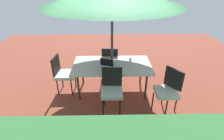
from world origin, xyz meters
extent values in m
cube|color=brown|center=(0.00, 0.00, -0.01)|extent=(10.00, 10.00, 0.02)
cube|color=white|center=(0.00, 0.00, 0.75)|extent=(1.91, 1.05, 0.04)
cylinder|color=#333333|center=(-0.81, -0.38, 0.36)|extent=(0.05, 0.05, 0.73)
cylinder|color=#333333|center=(0.81, -0.38, 0.36)|extent=(0.05, 0.05, 0.73)
cylinder|color=#333333|center=(-0.81, 0.38, 0.36)|extent=(0.05, 0.05, 0.73)
cylinder|color=#333333|center=(0.81, 0.38, 0.36)|extent=(0.05, 0.05, 0.73)
cylinder|color=#4C4C4C|center=(0.00, 0.00, 1.22)|extent=(0.06, 0.06, 2.43)
cylinder|color=black|center=(0.00, 0.00, 0.03)|extent=(0.44, 0.44, 0.06)
cube|color=silver|center=(1.18, -0.01, 0.49)|extent=(0.46, 0.46, 0.08)
cube|color=black|center=(1.39, -0.03, 0.76)|extent=(0.08, 0.44, 0.45)
cylinder|color=black|center=(1.02, 0.19, 0.23)|extent=(0.03, 0.03, 0.45)
cylinder|color=black|center=(0.98, -0.17, 0.23)|extent=(0.03, 0.03, 0.45)
cylinder|color=black|center=(1.37, 0.15, 0.23)|extent=(0.03, 0.03, 0.45)
cylinder|color=black|center=(1.34, -0.20, 0.23)|extent=(0.03, 0.03, 0.45)
cube|color=silver|center=(-1.15, 0.80, 0.49)|extent=(0.46, 0.46, 0.08)
cube|color=black|center=(-1.31, 0.67, 0.76)|extent=(0.30, 0.37, 0.45)
cylinder|color=black|center=(-0.90, 0.76, 0.23)|extent=(0.03, 0.03, 0.45)
cylinder|color=black|center=(-1.11, 1.05, 0.23)|extent=(0.03, 0.03, 0.45)
cylinder|color=black|center=(-1.18, 0.54, 0.23)|extent=(0.03, 0.03, 0.45)
cylinder|color=black|center=(-1.40, 0.83, 0.23)|extent=(0.03, 0.03, 0.45)
cube|color=silver|center=(0.03, -0.72, 0.49)|extent=(0.46, 0.46, 0.08)
cube|color=black|center=(0.05, -0.52, 0.76)|extent=(0.44, 0.08, 0.45)
cylinder|color=black|center=(-0.16, -0.89, 0.23)|extent=(0.03, 0.03, 0.45)
cylinder|color=black|center=(0.20, -0.92, 0.23)|extent=(0.03, 0.03, 0.45)
cylinder|color=black|center=(-0.13, -0.53, 0.23)|extent=(0.03, 0.03, 0.45)
cylinder|color=black|center=(0.23, -0.56, 0.23)|extent=(0.03, 0.03, 0.45)
cube|color=silver|center=(0.02, 0.78, 0.49)|extent=(0.46, 0.46, 0.08)
cube|color=black|center=(0.01, 0.57, 0.76)|extent=(0.44, 0.06, 0.45)
cylinder|color=black|center=(0.21, 0.95, 0.23)|extent=(0.03, 0.03, 0.45)
cylinder|color=black|center=(-0.15, 0.97, 0.23)|extent=(0.03, 0.03, 0.45)
cylinder|color=black|center=(0.19, 0.59, 0.23)|extent=(0.03, 0.03, 0.45)
cylinder|color=black|center=(-0.17, 0.61, 0.23)|extent=(0.03, 0.03, 0.45)
cube|color=#B7B7BC|center=(0.10, 0.01, 0.77)|extent=(0.37, 0.31, 0.02)
cube|color=black|center=(0.13, 0.11, 0.88)|extent=(0.32, 0.15, 0.20)
cylinder|color=white|center=(-0.47, -0.17, 0.81)|extent=(0.06, 0.06, 0.09)
camera|label=1|loc=(0.07, 3.89, 2.73)|focal=28.39mm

